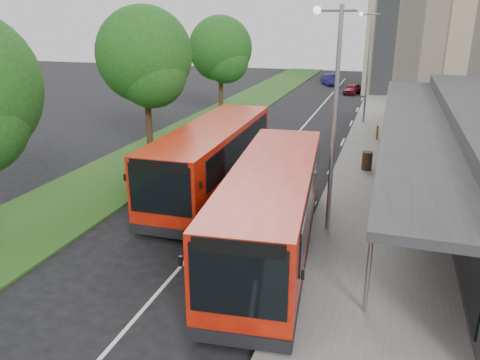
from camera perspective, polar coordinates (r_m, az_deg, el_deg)
The scene contains 15 objects.
ground at distance 17.42m, azimuth -4.31°, elevation -7.20°, with size 120.00×120.00×0.00m, color black.
pavement at distance 35.25m, azimuth 17.48°, elevation 5.78°, with size 5.00×80.00×0.15m, color slate.
grass_verge at distance 37.57m, azimuth -2.83°, elevation 7.40°, with size 5.00×80.00×0.10m, color #244A17.
lane_centre_line at distance 30.99m, azimuth 6.12°, elevation 4.67°, with size 0.12×70.00×0.01m, color silver.
kerb_dashes at distance 34.40m, azimuth 12.93°, elevation 5.75°, with size 0.12×56.00×0.01m.
tree_mid at distance 26.92m, azimuth -11.49°, elevation 13.98°, with size 5.25×5.25×8.44m.
tree_far at distance 37.86m, azimuth -2.40°, elevation 15.26°, with size 4.95×4.95×7.95m.
lamp_post_near at distance 16.79m, azimuth 11.23°, elevation 8.51°, with size 1.44×0.28×8.00m.
lamp_post_far at distance 36.58m, azimuth 15.27°, elevation 13.84°, with size 1.44×0.28×8.00m.
bus_main at distance 15.90m, azimuth 3.87°, elevation -3.58°, with size 3.87×11.12×3.09m.
bus_second at distance 21.47m, azimuth -3.36°, elevation 2.60°, with size 3.11×11.12×3.13m.
litter_bin at distance 25.38m, azimuth 15.22°, elevation 2.28°, with size 0.53×0.53×0.96m, color #362616.
bollard at distance 32.02m, azimuth 16.38°, elevation 5.57°, with size 0.15×0.15×0.91m, color #F8B40D.
car_near at distance 52.01m, azimuth 13.55°, elevation 10.75°, with size 1.28×3.18×1.08m, color maroon.
car_far at distance 58.60m, azimuth 10.87°, elevation 11.91°, with size 1.31×3.76×1.24m, color navy.
Camera 1 is at (6.00, -14.41, 7.73)m, focal length 35.00 mm.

